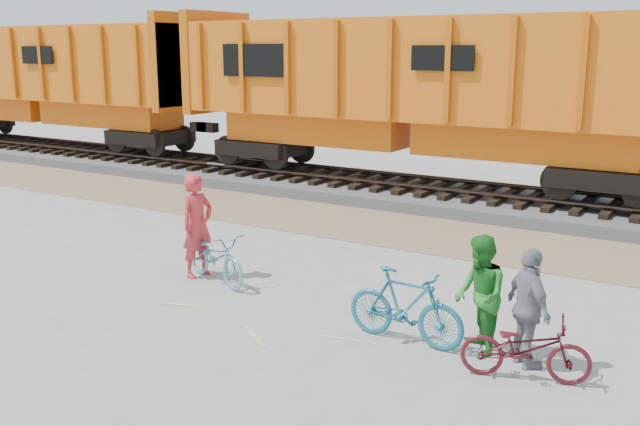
# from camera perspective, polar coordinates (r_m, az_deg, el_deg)

# --- Properties ---
(ground) EXTENTS (120.00, 120.00, 0.00)m
(ground) POSITION_cam_1_polar(r_m,az_deg,el_deg) (11.85, -4.90, -7.08)
(ground) COLOR #9E9E99
(ground) RESTS_ON ground
(gravel_strip) EXTENTS (120.00, 3.00, 0.02)m
(gravel_strip) POSITION_cam_1_polar(r_m,az_deg,el_deg) (16.38, 6.64, -1.38)
(gravel_strip) COLOR #887254
(gravel_strip) RESTS_ON ground
(ballast_bed) EXTENTS (120.00, 4.00, 0.30)m
(ballast_bed) POSITION_cam_1_polar(r_m,az_deg,el_deg) (19.50, 11.06, 1.21)
(ballast_bed) COLOR slate
(ballast_bed) RESTS_ON ground
(track) EXTENTS (120.00, 2.60, 0.24)m
(track) POSITION_cam_1_polar(r_m,az_deg,el_deg) (19.44, 11.10, 2.14)
(track) COLOR black
(track) RESTS_ON ballast_bed
(hopper_car_left) EXTENTS (14.00, 3.13, 4.65)m
(hopper_car_left) POSITION_cam_1_polar(r_m,az_deg,el_deg) (29.23, -20.74, 10.14)
(hopper_car_left) COLOR black
(hopper_car_left) RESTS_ON track
(hopper_car_center) EXTENTS (14.00, 3.13, 4.65)m
(hopper_car_center) POSITION_cam_1_polar(r_m,az_deg,el_deg) (19.66, 7.60, 9.84)
(hopper_car_center) COLOR black
(hopper_car_center) RESTS_ON track
(bicycle_blue) EXTENTS (1.86, 1.16, 0.92)m
(bicycle_blue) POSITION_cam_1_polar(r_m,az_deg,el_deg) (12.78, -8.33, -3.49)
(bicycle_blue) COLOR #64A3BA
(bicycle_blue) RESTS_ON ground
(bicycle_teal) EXTENTS (1.79, 0.55, 1.07)m
(bicycle_teal) POSITION_cam_1_polar(r_m,az_deg,el_deg) (10.14, 6.84, -7.44)
(bicycle_teal) COLOR #1B6581
(bicycle_teal) RESTS_ON ground
(bicycle_maroon) EXTENTS (1.69, 0.98, 0.84)m
(bicycle_maroon) POSITION_cam_1_polar(r_m,az_deg,el_deg) (9.39, 16.12, -10.36)
(bicycle_maroon) COLOR #54131B
(bicycle_maroon) RESTS_ON ground
(person_solo) EXTENTS (0.53, 0.74, 1.89)m
(person_solo) POSITION_cam_1_polar(r_m,az_deg,el_deg) (13.04, -9.80, -0.99)
(person_solo) COLOR red
(person_solo) RESTS_ON ground
(person_man) EXTENTS (0.97, 1.02, 1.65)m
(person_man) POSITION_cam_1_polar(r_m,az_deg,el_deg) (9.87, 12.67, -6.46)
(person_man) COLOR #227C26
(person_man) RESTS_ON ground
(person_woman) EXTENTS (0.95, 0.94, 1.60)m
(person_woman) POSITION_cam_1_polar(r_m,az_deg,el_deg) (9.64, 16.35, -7.31)
(person_woman) COLOR gray
(person_woman) RESTS_ON ground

